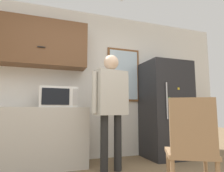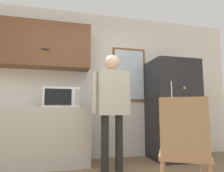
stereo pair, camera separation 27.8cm
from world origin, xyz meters
TOP-DOWN VIEW (x-y plane):
  - back_wall at (0.00, 2.12)m, footprint 6.00×0.06m
  - counter at (-1.08, 1.79)m, footprint 2.24×0.59m
  - upper_cabinets at (-1.08, 1.91)m, footprint 2.24×0.37m
  - microwave at (-0.41, 1.71)m, footprint 0.55×0.39m
  - person at (0.30, 1.27)m, footprint 0.60×0.31m
  - refrigerator at (1.55, 1.73)m, footprint 0.81×0.72m
  - chair at (0.66, 0.07)m, footprint 0.58×0.58m
  - window at (0.84, 2.07)m, footprint 0.65×0.05m

SIDE VIEW (x-z plane):
  - counter at x=-1.08m, z-range 0.00..0.90m
  - chair at x=0.66m, z-range 0.04..1.01m
  - refrigerator at x=1.55m, z-range 0.00..1.75m
  - person at x=0.30m, z-range 0.19..1.85m
  - microwave at x=-0.41m, z-range 0.90..1.20m
  - back_wall at x=0.00m, z-range 0.00..2.70m
  - window at x=0.84m, z-range 1.02..2.06m
  - upper_cabinets at x=-1.08m, z-range 1.56..2.32m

